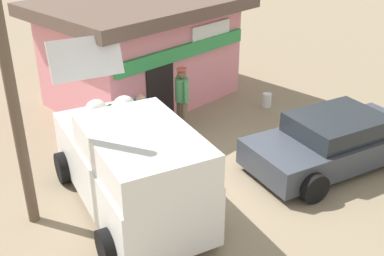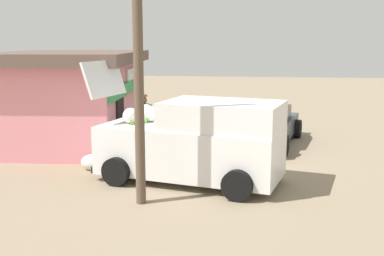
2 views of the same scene
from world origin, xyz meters
name	(u,v)px [view 1 (image 1 of 2)]	position (x,y,z in m)	size (l,w,h in m)	color
ground_plane	(249,172)	(0.00, 0.00, 0.00)	(60.00, 60.00, 0.00)	gray
storefront_bar	(142,48)	(0.83, 5.00, 1.54)	(5.87, 4.54, 2.95)	pink
delivery_van	(131,165)	(-2.69, 0.63, 0.97)	(2.93, 4.82, 2.81)	white
parked_sedan	(335,141)	(1.68, -1.02, 0.57)	(4.40, 2.81, 1.20)	#383D47
vendor_standing	(182,95)	(0.24, 2.55, 0.98)	(0.43, 0.55, 1.71)	#726047
customer_bending	(141,114)	(-1.03, 2.55, 0.87)	(0.65, 0.70, 1.45)	navy
unloaded_banana_pile	(90,139)	(-1.99, 3.38, 0.19)	(0.70, 0.69, 0.41)	silver
paint_bucket	(267,100)	(3.06, 2.06, 0.20)	(0.27, 0.27, 0.41)	silver
utility_pole	(11,89)	(-4.31, 1.57, 2.65)	(0.20, 0.20, 5.31)	brown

